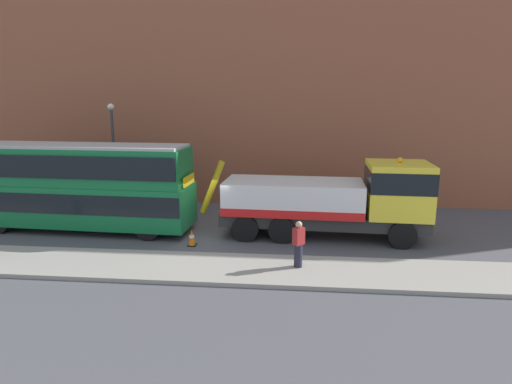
{
  "coord_description": "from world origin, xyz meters",
  "views": [
    {
      "loc": [
        4.06,
        -18.66,
        6.14
      ],
      "look_at": [
        2.27,
        0.08,
        2.0
      ],
      "focal_mm": 30.14,
      "sensor_mm": 36.0,
      "label": 1
    }
  ],
  "objects_px": {
    "double_decker_bus": "(75,183)",
    "street_lamp": "(114,147)",
    "traffic_cone_near_bus": "(192,238)",
    "pedestrian_bystander": "(298,245)",
    "recovery_tow_truck": "(333,199)"
  },
  "relations": [
    {
      "from": "pedestrian_bystander",
      "to": "street_lamp",
      "type": "xyz_separation_m",
      "value": [
        -10.27,
        8.27,
        2.49
      ]
    },
    {
      "from": "pedestrian_bystander",
      "to": "traffic_cone_near_bus",
      "type": "relative_size",
      "value": 2.38
    },
    {
      "from": "recovery_tow_truck",
      "to": "traffic_cone_near_bus",
      "type": "distance_m",
      "value": 6.42
    },
    {
      "from": "double_decker_bus",
      "to": "street_lamp",
      "type": "relative_size",
      "value": 1.91
    },
    {
      "from": "double_decker_bus",
      "to": "pedestrian_bystander",
      "type": "distance_m",
      "value": 11.25
    },
    {
      "from": "street_lamp",
      "to": "double_decker_bus",
      "type": "bearing_deg",
      "value": -92.0
    },
    {
      "from": "double_decker_bus",
      "to": "traffic_cone_near_bus",
      "type": "bearing_deg",
      "value": -13.72
    },
    {
      "from": "pedestrian_bystander",
      "to": "traffic_cone_near_bus",
      "type": "xyz_separation_m",
      "value": [
        -4.48,
        2.29,
        -0.64
      ]
    },
    {
      "from": "pedestrian_bystander",
      "to": "recovery_tow_truck",
      "type": "bearing_deg",
      "value": -66.93
    },
    {
      "from": "pedestrian_bystander",
      "to": "traffic_cone_near_bus",
      "type": "height_order",
      "value": "pedestrian_bystander"
    },
    {
      "from": "recovery_tow_truck",
      "to": "traffic_cone_near_bus",
      "type": "xyz_separation_m",
      "value": [
        -6.01,
        -1.72,
        -1.42
      ]
    },
    {
      "from": "double_decker_bus",
      "to": "street_lamp",
      "type": "xyz_separation_m",
      "value": [
        0.15,
        4.23,
        1.24
      ]
    },
    {
      "from": "traffic_cone_near_bus",
      "to": "double_decker_bus",
      "type": "bearing_deg",
      "value": 163.61
    },
    {
      "from": "double_decker_bus",
      "to": "street_lamp",
      "type": "distance_m",
      "value": 4.41
    },
    {
      "from": "double_decker_bus",
      "to": "street_lamp",
      "type": "bearing_deg",
      "value": 90.67
    }
  ]
}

